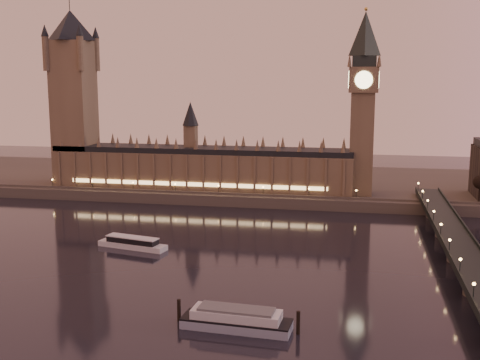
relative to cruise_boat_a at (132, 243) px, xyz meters
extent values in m
plane|color=black|center=(42.09, -12.45, -2.20)|extent=(700.00, 700.00, 0.00)
cube|color=#423D35|center=(72.09, 152.55, 0.80)|extent=(560.00, 130.00, 6.00)
cube|color=brown|center=(2.09, 108.55, 14.80)|extent=(180.00, 26.00, 22.00)
cube|color=black|center=(2.09, 108.55, 27.40)|extent=(180.00, 22.00, 3.20)
cube|color=#FFCC7F|center=(2.09, 95.05, 8.80)|extent=(153.00, 0.25, 2.20)
cube|color=brown|center=(-77.91, 108.55, 47.80)|extent=(22.00, 22.00, 88.00)
cone|color=black|center=(-77.91, 108.55, 100.80)|extent=(31.68, 31.68, 18.00)
cylinder|color=black|center=(-77.91, 108.55, 115.80)|extent=(0.44, 0.44, 12.00)
cube|color=brown|center=(96.09, 108.55, 32.80)|extent=(13.00, 13.00, 58.00)
cube|color=brown|center=(96.09, 108.55, 68.80)|extent=(16.00, 16.00, 14.00)
cylinder|color=#FFEAA5|center=(96.09, 100.37, 68.80)|extent=(9.60, 0.35, 9.60)
cylinder|color=#FFEAA5|center=(87.91, 108.55, 68.80)|extent=(0.35, 9.60, 9.60)
cube|color=black|center=(96.09, 108.55, 78.80)|extent=(13.00, 13.00, 6.00)
cone|color=black|center=(96.09, 108.55, 93.80)|extent=(17.68, 17.68, 24.00)
sphere|color=gold|center=(96.09, 108.55, 106.80)|extent=(2.00, 2.00, 2.00)
cube|color=black|center=(134.09, -12.45, 5.80)|extent=(13.00, 260.00, 2.00)
cube|color=black|center=(127.79, -12.45, 7.30)|extent=(0.60, 260.00, 1.00)
cylinder|color=black|center=(158.49, 96.55, 8.62)|extent=(0.70, 0.70, 9.66)
sphere|color=black|center=(158.49, 96.55, 13.67)|extent=(6.44, 6.44, 6.44)
cube|color=silver|center=(0.00, 0.00, -1.06)|extent=(32.01, 13.34, 2.29)
cube|color=black|center=(0.00, 0.00, 1.24)|extent=(23.80, 10.40, 2.29)
cube|color=silver|center=(0.00, 0.00, 2.59)|extent=(24.47, 10.80, 0.42)
cube|color=#8795AC|center=(60.45, -73.60, -0.89)|extent=(32.80, 11.12, 2.62)
cube|color=black|center=(60.45, -73.60, 0.67)|extent=(32.80, 11.12, 0.50)
cube|color=silver|center=(60.45, -73.60, 2.23)|extent=(26.69, 9.73, 2.62)
cube|color=#595B5E|center=(60.45, -73.60, 3.90)|extent=(22.60, 8.46, 0.71)
cylinder|color=black|center=(42.33, -71.44, 1.23)|extent=(1.11, 1.11, 6.86)
cylinder|color=black|center=(78.58, -73.76, 1.23)|extent=(1.11, 1.11, 6.86)
camera|label=1|loc=(93.29, -236.53, 71.13)|focal=45.00mm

